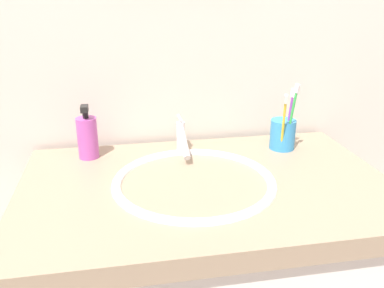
% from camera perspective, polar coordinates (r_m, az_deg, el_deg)
% --- Properties ---
extents(tiled_wall_back, '(2.11, 0.04, 2.40)m').
position_cam_1_polar(tiled_wall_back, '(1.25, -1.21, 16.90)').
color(tiled_wall_back, beige).
rests_on(tiled_wall_back, ground).
extents(sink_basin, '(0.40, 0.40, 0.11)m').
position_cam_1_polar(sink_basin, '(1.03, 0.31, -7.17)').
color(sink_basin, white).
rests_on(sink_basin, vanity_counter).
extents(faucet, '(0.02, 0.15, 0.10)m').
position_cam_1_polar(faucet, '(1.17, -1.40, 0.80)').
color(faucet, silver).
rests_on(faucet, sink_basin).
extents(toothbrush_cup, '(0.07, 0.07, 0.09)m').
position_cam_1_polar(toothbrush_cup, '(1.24, 12.42, 1.32)').
color(toothbrush_cup, '#338CCC').
rests_on(toothbrush_cup, vanity_counter).
extents(toothbrush_green, '(0.02, 0.03, 0.20)m').
position_cam_1_polar(toothbrush_green, '(1.19, 13.66, 4.09)').
color(toothbrush_green, green).
rests_on(toothbrush_green, toothbrush_cup).
extents(toothbrush_yellow, '(0.03, 0.06, 0.18)m').
position_cam_1_polar(toothbrush_yellow, '(1.17, 12.58, 3.30)').
color(toothbrush_yellow, yellow).
rests_on(toothbrush_yellow, toothbrush_cup).
extents(toothbrush_purple, '(0.02, 0.02, 0.18)m').
position_cam_1_polar(toothbrush_purple, '(1.22, 13.35, 4.01)').
color(toothbrush_purple, purple).
rests_on(toothbrush_purple, toothbrush_cup).
extents(soap_dispenser, '(0.06, 0.06, 0.15)m').
position_cam_1_polar(soap_dispenser, '(1.18, -14.25, 0.98)').
color(soap_dispenser, '#B24CA5').
rests_on(soap_dispenser, vanity_counter).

